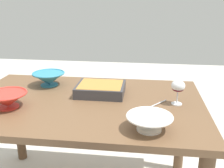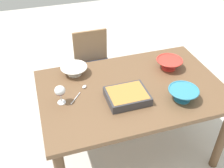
{
  "view_description": "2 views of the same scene",
  "coord_description": "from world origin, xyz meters",
  "px_view_note": "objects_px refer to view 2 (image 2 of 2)",
  "views": [
    {
      "loc": [
        0.37,
        -1.49,
        1.37
      ],
      "look_at": [
        0.17,
        0.08,
        0.84
      ],
      "focal_mm": 42.5,
      "sensor_mm": 36.0,
      "label": 1
    },
    {
      "loc": [
        0.66,
        1.57,
        2.08
      ],
      "look_at": [
        0.17,
        0.0,
        0.83
      ],
      "focal_mm": 42.74,
      "sensor_mm": 36.0,
      "label": 2
    }
  ],
  "objects_px": {
    "small_bowl": "(169,63)",
    "serving_bowl": "(74,70)",
    "wine_glass": "(60,91)",
    "casserole_dish": "(127,96)",
    "mixing_bowl": "(183,94)",
    "chair": "(93,66)",
    "dining_table": "(131,97)",
    "serving_spoon": "(81,91)"
  },
  "relations": [
    {
      "from": "chair",
      "to": "serving_bowl",
      "type": "relative_size",
      "value": 3.65
    },
    {
      "from": "casserole_dish",
      "to": "serving_spoon",
      "type": "xyz_separation_m",
      "value": [
        0.31,
        -0.2,
        -0.03
      ]
    },
    {
      "from": "serving_bowl",
      "to": "serving_spoon",
      "type": "height_order",
      "value": "serving_bowl"
    },
    {
      "from": "casserole_dish",
      "to": "serving_bowl",
      "type": "xyz_separation_m",
      "value": [
        0.32,
        -0.46,
        0.01
      ]
    },
    {
      "from": "dining_table",
      "to": "serving_spoon",
      "type": "height_order",
      "value": "serving_spoon"
    },
    {
      "from": "wine_glass",
      "to": "casserole_dish",
      "type": "relative_size",
      "value": 0.49
    },
    {
      "from": "wine_glass",
      "to": "mixing_bowl",
      "type": "xyz_separation_m",
      "value": [
        -0.88,
        0.24,
        -0.05
      ]
    },
    {
      "from": "casserole_dish",
      "to": "small_bowl",
      "type": "relative_size",
      "value": 1.35
    },
    {
      "from": "chair",
      "to": "serving_spoon",
      "type": "xyz_separation_m",
      "value": [
        0.28,
        0.75,
        0.29
      ]
    },
    {
      "from": "dining_table",
      "to": "serving_bowl",
      "type": "height_order",
      "value": "serving_bowl"
    },
    {
      "from": "wine_glass",
      "to": "serving_bowl",
      "type": "distance_m",
      "value": 0.39
    },
    {
      "from": "chair",
      "to": "casserole_dish",
      "type": "height_order",
      "value": "chair"
    },
    {
      "from": "dining_table",
      "to": "mixing_bowl",
      "type": "xyz_separation_m",
      "value": [
        -0.31,
        0.25,
        0.16
      ]
    },
    {
      "from": "small_bowl",
      "to": "serving_bowl",
      "type": "height_order",
      "value": "small_bowl"
    },
    {
      "from": "dining_table",
      "to": "wine_glass",
      "type": "distance_m",
      "value": 0.61
    },
    {
      "from": "mixing_bowl",
      "to": "small_bowl",
      "type": "xyz_separation_m",
      "value": [
        -0.1,
        -0.41,
        -0.0
      ]
    },
    {
      "from": "wine_glass",
      "to": "mixing_bowl",
      "type": "distance_m",
      "value": 0.91
    },
    {
      "from": "wine_glass",
      "to": "serving_bowl",
      "type": "bearing_deg",
      "value": -115.96
    },
    {
      "from": "wine_glass",
      "to": "serving_bowl",
      "type": "relative_size",
      "value": 0.67
    },
    {
      "from": "casserole_dish",
      "to": "wine_glass",
      "type": "bearing_deg",
      "value": -13.33
    },
    {
      "from": "serving_spoon",
      "to": "wine_glass",
      "type": "bearing_deg",
      "value": 27.67
    },
    {
      "from": "chair",
      "to": "wine_glass",
      "type": "bearing_deg",
      "value": 61.84
    },
    {
      "from": "small_bowl",
      "to": "serving_spoon",
      "type": "relative_size",
      "value": 1.12
    },
    {
      "from": "mixing_bowl",
      "to": "dining_table",
      "type": "bearing_deg",
      "value": -38.95
    },
    {
      "from": "chair",
      "to": "casserole_dish",
      "type": "distance_m",
      "value": 1.01
    },
    {
      "from": "mixing_bowl",
      "to": "wine_glass",
      "type": "bearing_deg",
      "value": -15.16
    },
    {
      "from": "casserole_dish",
      "to": "small_bowl",
      "type": "height_order",
      "value": "small_bowl"
    },
    {
      "from": "dining_table",
      "to": "small_bowl",
      "type": "distance_m",
      "value": 0.47
    },
    {
      "from": "mixing_bowl",
      "to": "small_bowl",
      "type": "distance_m",
      "value": 0.42
    },
    {
      "from": "mixing_bowl",
      "to": "serving_bowl",
      "type": "relative_size",
      "value": 1.01
    },
    {
      "from": "serving_spoon",
      "to": "small_bowl",
      "type": "bearing_deg",
      "value": -174.02
    },
    {
      "from": "mixing_bowl",
      "to": "casserole_dish",
      "type": "bearing_deg",
      "value": -17.33
    },
    {
      "from": "dining_table",
      "to": "mixing_bowl",
      "type": "distance_m",
      "value": 0.43
    },
    {
      "from": "dining_table",
      "to": "mixing_bowl",
      "type": "relative_size",
      "value": 6.42
    },
    {
      "from": "mixing_bowl",
      "to": "serving_spoon",
      "type": "height_order",
      "value": "mixing_bowl"
    },
    {
      "from": "serving_spoon",
      "to": "dining_table",
      "type": "bearing_deg",
      "value": 169.08
    },
    {
      "from": "wine_glass",
      "to": "casserole_dish",
      "type": "bearing_deg",
      "value": 166.67
    },
    {
      "from": "chair",
      "to": "wine_glass",
      "type": "relative_size",
      "value": 5.44
    },
    {
      "from": "chair",
      "to": "serving_spoon",
      "type": "relative_size",
      "value": 4.04
    },
    {
      "from": "casserole_dish",
      "to": "serving_spoon",
      "type": "bearing_deg",
      "value": -33.29
    },
    {
      "from": "serving_bowl",
      "to": "serving_spoon",
      "type": "relative_size",
      "value": 1.11
    },
    {
      "from": "small_bowl",
      "to": "mixing_bowl",
      "type": "bearing_deg",
      "value": 76.69
    }
  ]
}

